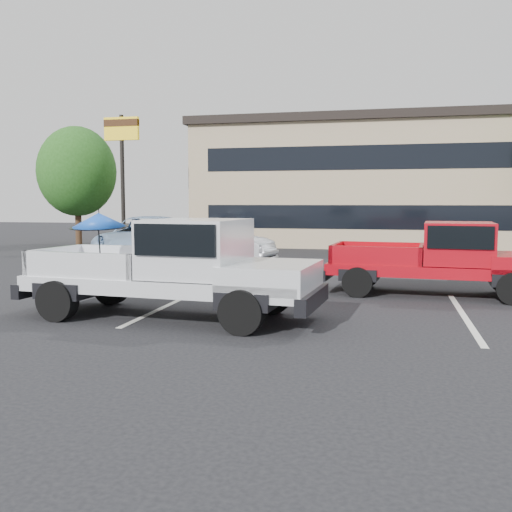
# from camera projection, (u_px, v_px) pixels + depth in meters

# --- Properties ---
(ground) EXTENTS (90.00, 90.00, 0.00)m
(ground) POSITION_uv_depth(u_px,v_px,m) (293.00, 331.00, 9.72)
(ground) COLOR black
(ground) RESTS_ON ground
(stripe_left) EXTENTS (0.12, 5.00, 0.01)m
(stripe_left) POSITION_uv_depth(u_px,v_px,m) (172.00, 303.00, 12.34)
(stripe_left) COLOR silver
(stripe_left) RESTS_ON ground
(stripe_right) EXTENTS (0.12, 5.00, 0.01)m
(stripe_right) POSITION_uv_depth(u_px,v_px,m) (464.00, 316.00, 10.98)
(stripe_right) COLOR silver
(stripe_right) RESTS_ON ground
(motel_building) EXTENTS (20.40, 8.40, 6.30)m
(motel_building) POSITION_uv_depth(u_px,v_px,m) (399.00, 182.00, 29.32)
(motel_building) COLOR tan
(motel_building) RESTS_ON ground
(motel_sign) EXTENTS (1.60, 0.22, 6.00)m
(motel_sign) POSITION_uv_depth(u_px,v_px,m) (122.00, 146.00, 25.12)
(motel_sign) COLOR black
(motel_sign) RESTS_ON ground
(tree_left) EXTENTS (3.96, 3.96, 6.02)m
(tree_left) POSITION_uv_depth(u_px,v_px,m) (77.00, 172.00, 29.02)
(tree_left) COLOR #332114
(tree_left) RESTS_ON ground
(tree_back) EXTENTS (4.68, 4.68, 7.11)m
(tree_back) POSITION_uv_depth(u_px,v_px,m) (473.00, 161.00, 31.22)
(tree_back) COLOR #332114
(tree_back) RESTS_ON ground
(silver_pickup) EXTENTS (5.82, 2.45, 2.06)m
(silver_pickup) POSITION_uv_depth(u_px,v_px,m) (185.00, 263.00, 10.65)
(silver_pickup) COLOR black
(silver_pickup) RESTS_ON ground
(red_pickup) EXTENTS (5.35, 2.25, 1.72)m
(red_pickup) POSITION_uv_depth(u_px,v_px,m) (451.00, 256.00, 13.30)
(red_pickup) COLOR black
(red_pickup) RESTS_ON ground
(silver_sedan) EXTENTS (4.62, 2.19, 1.46)m
(silver_sedan) POSITION_uv_depth(u_px,v_px,m) (212.00, 244.00, 20.08)
(silver_sedan) COLOR #BABBC2
(silver_sedan) RESTS_ON ground
(blue_suv) EXTENTS (3.84, 6.44, 1.68)m
(blue_suv) POSITION_uv_depth(u_px,v_px,m) (148.00, 239.00, 20.64)
(blue_suv) COLOR #819EC0
(blue_suv) RESTS_ON ground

